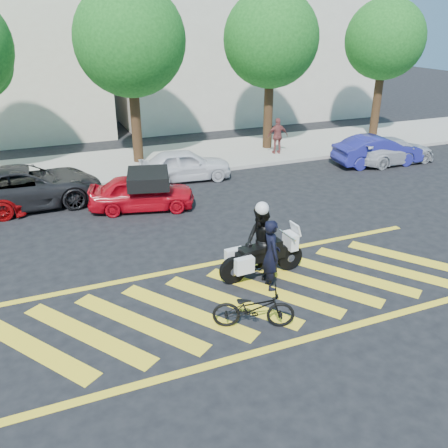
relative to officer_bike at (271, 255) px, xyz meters
name	(u,v)px	position (x,y,z in m)	size (l,w,h in m)	color
ground	(254,296)	(-0.55, -0.23, -0.90)	(90.00, 90.00, 0.00)	black
sidewalk	(139,163)	(-0.55, 11.77, -0.82)	(60.00, 5.00, 0.15)	#9E998E
crosswalk	(252,296)	(-0.59, -0.23, -0.89)	(12.33, 4.00, 0.01)	yellow
building_right	(240,28)	(8.45, 20.77, 4.60)	(16.00, 8.00, 11.00)	beige
tree_center	(133,44)	(-0.42, 11.83, 4.20)	(4.60, 4.60, 7.56)	black
tree_right	(273,43)	(6.08, 11.83, 4.15)	(4.40, 4.40, 7.41)	black
tree_far_right	(386,42)	(12.58, 11.83, 4.05)	(4.00, 4.00, 7.10)	black
officer_bike	(271,255)	(0.00, 0.00, 0.00)	(0.65, 0.43, 1.79)	black
bicycle	(254,308)	(-1.09, -1.31, -0.44)	(0.61, 1.76, 0.92)	black
police_motorcycle	(261,256)	(0.03, 0.58, -0.33)	(2.36, 0.77, 1.04)	black
officer_moto	(261,243)	(0.01, 0.58, 0.04)	(0.92, 0.71, 1.88)	black
red_convertible	(142,192)	(-1.68, 6.32, -0.29)	(1.44, 3.57, 1.22)	red
parked_mid_left	(25,187)	(-5.37, 8.13, -0.18)	(2.39, 5.19, 1.44)	black
parked_mid_right	(185,165)	(0.69, 8.82, -0.26)	(1.50, 3.73, 1.27)	silver
parked_right	(378,151)	(9.35, 7.61, -0.24)	(1.38, 3.96, 1.30)	navy
parked_far_right	(393,150)	(10.19, 7.57, -0.31)	(1.64, 4.02, 1.17)	#A6A8AE
pedestrian_right	(278,136)	(5.86, 10.55, 0.09)	(0.98, 0.41, 1.68)	brown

